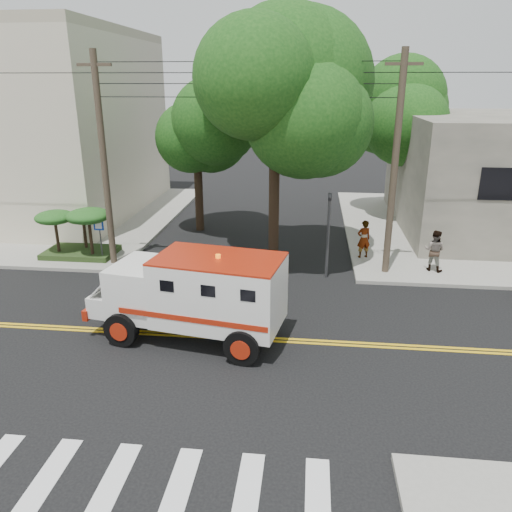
# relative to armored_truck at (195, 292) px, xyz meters

# --- Properties ---
(ground) EXTENTS (100.00, 100.00, 0.00)m
(ground) POSITION_rel_armored_truck_xyz_m (0.43, 0.12, -1.59)
(ground) COLOR black
(ground) RESTS_ON ground
(sidewalk_ne) EXTENTS (17.00, 17.00, 0.15)m
(sidewalk_ne) POSITION_rel_armored_truck_xyz_m (13.93, 13.62, -1.52)
(sidewalk_ne) COLOR gray
(sidewalk_ne) RESTS_ON ground
(sidewalk_nw) EXTENTS (17.00, 17.00, 0.15)m
(sidewalk_nw) POSITION_rel_armored_truck_xyz_m (-13.07, 13.62, -1.52)
(sidewalk_nw) COLOR gray
(sidewalk_nw) RESTS_ON ground
(building_left) EXTENTS (16.00, 14.00, 10.00)m
(building_left) POSITION_rel_armored_truck_xyz_m (-15.07, 15.12, 3.56)
(building_left) COLOR beige
(building_left) RESTS_ON sidewalk_nw
(utility_pole_left) EXTENTS (0.28, 0.28, 9.00)m
(utility_pole_left) POSITION_rel_armored_truck_xyz_m (-5.17, 6.12, 2.91)
(utility_pole_left) COLOR #382D23
(utility_pole_left) RESTS_ON ground
(utility_pole_right) EXTENTS (0.28, 0.28, 9.00)m
(utility_pole_right) POSITION_rel_armored_truck_xyz_m (6.73, 6.32, 2.91)
(utility_pole_right) COLOR #382D23
(utility_pole_right) RESTS_ON ground
(tree_main) EXTENTS (6.08, 5.70, 9.85)m
(tree_main) POSITION_rel_armored_truck_xyz_m (2.37, 6.33, 5.60)
(tree_main) COLOR black
(tree_main) RESTS_ON ground
(tree_left) EXTENTS (4.48, 4.20, 7.70)m
(tree_left) POSITION_rel_armored_truck_xyz_m (-2.24, 11.91, 4.13)
(tree_left) COLOR black
(tree_left) RESTS_ON ground
(tree_right) EXTENTS (4.80, 4.50, 8.20)m
(tree_right) POSITION_rel_armored_truck_xyz_m (9.28, 15.89, 4.50)
(tree_right) COLOR black
(tree_right) RESTS_ON ground
(traffic_signal) EXTENTS (0.15, 0.18, 3.60)m
(traffic_signal) POSITION_rel_armored_truck_xyz_m (4.23, 5.72, 0.63)
(traffic_signal) COLOR #3F3F42
(traffic_signal) RESTS_ON ground
(accessibility_sign) EXTENTS (0.45, 0.10, 2.02)m
(accessibility_sign) POSITION_rel_armored_truck_xyz_m (-5.77, 6.30, -0.23)
(accessibility_sign) COLOR #3F3F42
(accessibility_sign) RESTS_ON ground
(palm_planter) EXTENTS (3.52, 2.63, 2.36)m
(palm_planter) POSITION_rel_armored_truck_xyz_m (-7.00, 6.75, 0.05)
(palm_planter) COLOR #1E3314
(palm_planter) RESTS_ON sidewalk_nw
(armored_truck) EXTENTS (6.44, 3.32, 2.80)m
(armored_truck) POSITION_rel_armored_truck_xyz_m (0.00, 0.00, 0.00)
(armored_truck) COLOR white
(armored_truck) RESTS_ON ground
(pedestrian_a) EXTENTS (0.74, 0.61, 1.75)m
(pedestrian_a) POSITION_rel_armored_truck_xyz_m (5.93, 8.03, -0.57)
(pedestrian_a) COLOR gray
(pedestrian_a) RESTS_ON sidewalk_ne
(pedestrian_b) EXTENTS (1.07, 1.00, 1.77)m
(pedestrian_b) POSITION_rel_armored_truck_xyz_m (8.75, 6.68, -0.56)
(pedestrian_b) COLOR gray
(pedestrian_b) RESTS_ON sidewalk_ne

